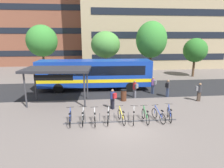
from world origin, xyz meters
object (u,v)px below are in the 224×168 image
at_px(parked_bicycle_silver_3, 108,117).
at_px(trash_bin, 124,95).
at_px(parked_bicycle_silver_1, 83,118).
at_px(street_tree_1, 195,50).
at_px(commuter_grey_pack_0, 135,88).
at_px(commuter_red_pack_2, 113,98).
at_px(parked_bicycle_silver_5, 134,117).
at_px(commuter_grey_pack_4, 199,91).
at_px(city_bus, 94,73).
at_px(parked_bicycle_blue_0, 70,118).
at_px(parked_bicycle_blue_8, 169,114).
at_px(street_tree_3, 106,45).
at_px(parked_bicycle_blue_7, 158,116).
at_px(transit_shelter, 57,71).
at_px(commuter_grey_pack_3, 153,84).
at_px(parked_bicycle_yellow_4, 121,117).
at_px(parked_bicycle_green_6, 145,116).
at_px(street_tree_0, 151,40).
at_px(parked_bicycle_white_2, 95,118).
at_px(commuter_black_pack_1, 168,87).
at_px(street_tree_2, 42,41).

relative_size(parked_bicycle_silver_3, trash_bin, 1.66).
distance_m(parked_bicycle_silver_1, street_tree_1, 21.16).
height_order(commuter_grey_pack_0, commuter_red_pack_2, commuter_grey_pack_0).
relative_size(parked_bicycle_silver_5, commuter_grey_pack_0, 1.01).
relative_size(commuter_grey_pack_0, commuter_grey_pack_4, 1.00).
relative_size(city_bus, parked_bicycle_blue_0, 7.02).
xyz_separation_m(parked_bicycle_blue_8, street_tree_3, (-3.37, 14.89, 4.20)).
bearing_deg(parked_bicycle_blue_8, parked_bicycle_blue_0, 102.10).
height_order(parked_bicycle_blue_7, street_tree_3, street_tree_3).
relative_size(transit_shelter, commuter_grey_pack_0, 3.43).
xyz_separation_m(commuter_grey_pack_0, commuter_grey_pack_3, (2.12, 1.15, 0.02)).
distance_m(parked_bicycle_yellow_4, parked_bicycle_blue_7, 2.54).
distance_m(parked_bicycle_green_6, street_tree_0, 14.81).
bearing_deg(parked_bicycle_blue_8, commuter_grey_pack_4, -36.98).
relative_size(parked_bicycle_white_2, commuter_grey_pack_3, 1.01).
bearing_deg(parked_bicycle_yellow_4, parked_bicycle_silver_5, -103.43).
distance_m(commuter_black_pack_1, street_tree_3, 11.70).
bearing_deg(parked_bicycle_blue_8, transit_shelter, 74.29).
height_order(parked_bicycle_white_2, street_tree_3, street_tree_3).
xyz_separation_m(commuter_black_pack_1, street_tree_3, (-5.22, 9.82, 3.62)).
height_order(trash_bin, street_tree_1, street_tree_1).
height_order(parked_bicycle_silver_5, parked_bicycle_blue_7, same).
bearing_deg(parked_bicycle_white_2, commuter_grey_pack_4, -69.12).
height_order(parked_bicycle_silver_1, commuter_grey_pack_0, commuter_grey_pack_0).
bearing_deg(commuter_grey_pack_4, commuter_red_pack_2, -162.65).
relative_size(city_bus, parked_bicycle_yellow_4, 7.06).
height_order(street_tree_0, street_tree_1, street_tree_0).
distance_m(city_bus, commuter_black_pack_1, 7.77).
height_order(commuter_black_pack_1, street_tree_3, street_tree_3).
relative_size(parked_bicycle_yellow_4, parked_bicycle_blue_8, 1.01).
bearing_deg(parked_bicycle_green_6, commuter_grey_pack_3, -22.69).
relative_size(parked_bicycle_silver_3, parked_bicycle_green_6, 0.99).
bearing_deg(parked_bicycle_blue_0, transit_shelter, 15.25).
distance_m(street_tree_1, street_tree_2, 22.22).
distance_m(parked_bicycle_green_6, street_tree_2, 21.36).
distance_m(parked_bicycle_yellow_4, commuter_black_pack_1, 7.32).
distance_m(parked_bicycle_white_2, transit_shelter, 5.93).
height_order(commuter_red_pack_2, trash_bin, commuter_red_pack_2).
distance_m(commuter_grey_pack_0, commuter_black_pack_1, 3.17).
bearing_deg(commuter_black_pack_1, trash_bin, 142.40).
bearing_deg(parked_bicycle_yellow_4, street_tree_3, -8.14).
bearing_deg(parked_bicycle_green_6, commuter_grey_pack_4, -58.80).
distance_m(parked_bicycle_silver_1, commuter_grey_pack_4, 10.67).
bearing_deg(parked_bicycle_green_6, parked_bicycle_white_2, 88.94).
bearing_deg(city_bus, parked_bicycle_silver_1, 86.02).
relative_size(commuter_black_pack_1, commuter_grey_pack_4, 1.00).
bearing_deg(commuter_grey_pack_3, parked_bicycle_green_6, 112.72).
height_order(transit_shelter, commuter_grey_pack_4, transit_shelter).
relative_size(parked_bicycle_green_6, parked_bicycle_blue_8, 1.02).
xyz_separation_m(parked_bicycle_blue_0, commuter_grey_pack_4, (10.89, 3.56, 0.58)).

